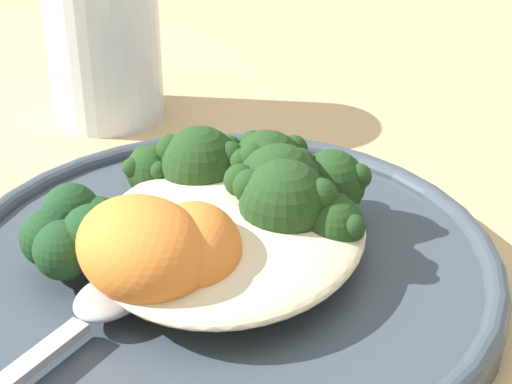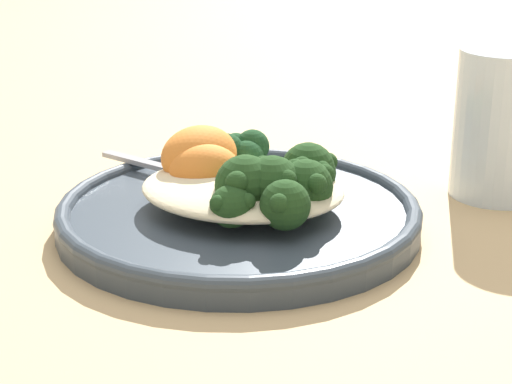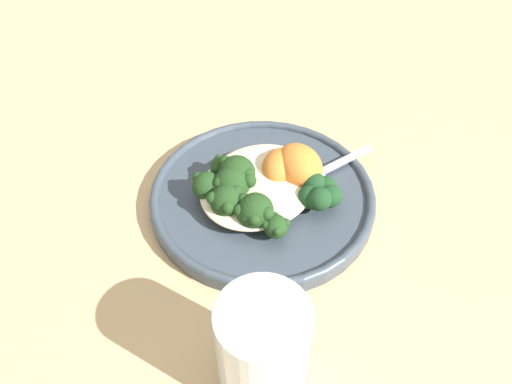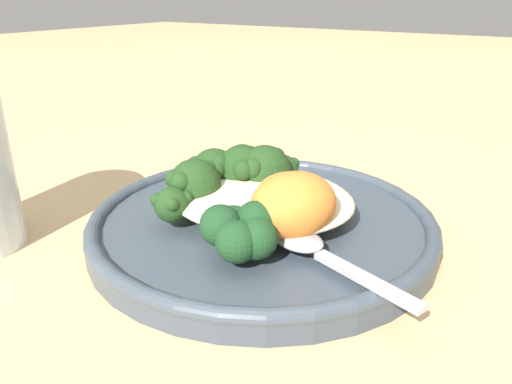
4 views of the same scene
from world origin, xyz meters
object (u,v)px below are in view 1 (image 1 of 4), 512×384
object	(u,v)px
broccoli_stalk_2	(306,199)
sweet_potato_chunk_0	(143,250)
broccoli_stalk_5	(205,177)
plate	(223,270)
broccoli_stalk_4	(259,179)
quinoa_mound	(231,231)
spoon	(92,312)
broccoli_stalk_1	(278,209)
broccoli_stalk_6	(201,174)
broccoli_stalk_7	(165,193)
kale_tuft	(74,233)
sweet_potato_chunk_1	(194,249)
water_glass	(103,32)
broccoli_stalk_0	(284,237)
broccoli_stalk_3	(265,190)

from	to	relation	value
broccoli_stalk_2	sweet_potato_chunk_0	world-z (taller)	sweet_potato_chunk_0
broccoli_stalk_2	broccoli_stalk_5	xyz separation A→B (m)	(-0.01, -0.05, 0.00)
plate	broccoli_stalk_4	distance (m)	0.05
quinoa_mound	spoon	world-z (taller)	quinoa_mound
broccoli_stalk_1	broccoli_stalk_6	world-z (taller)	broccoli_stalk_1
broccoli_stalk_7	broccoli_stalk_6	bearing A→B (deg)	-94.30
kale_tuft	spoon	distance (m)	0.05
broccoli_stalk_4	spoon	bearing A→B (deg)	166.77
sweet_potato_chunk_1	broccoli_stalk_6	bearing A→B (deg)	-164.60
broccoli_stalk_6	water_glass	xyz separation A→B (m)	(-0.14, -0.11, 0.02)
plate	broccoli_stalk_7	distance (m)	0.05
broccoli_stalk_0	kale_tuft	distance (m)	0.10
plate	sweet_potato_chunk_1	distance (m)	0.04
quinoa_mound	water_glass	size ratio (longest dim) A/B	1.25
broccoli_stalk_4	sweet_potato_chunk_0	bearing A→B (deg)	170.10
broccoli_stalk_4	spoon	world-z (taller)	broccoli_stalk_4
broccoli_stalk_2	broccoli_stalk_1	bearing A→B (deg)	-165.59
broccoli_stalk_2	kale_tuft	world-z (taller)	broccoli_stalk_2
broccoli_stalk_0	broccoli_stalk_1	world-z (taller)	broccoli_stalk_1
spoon	broccoli_stalk_7	bearing A→B (deg)	-161.78
quinoa_mound	broccoli_stalk_3	xyz separation A→B (m)	(-0.02, 0.01, 0.01)
broccoli_stalk_2	broccoli_stalk_5	bearing A→B (deg)	120.66
spoon	broccoli_stalk_0	bearing A→B (deg)	151.86
broccoli_stalk_5	quinoa_mound	bearing A→B (deg)	-164.28
broccoli_stalk_5	spoon	world-z (taller)	broccoli_stalk_5
broccoli_stalk_2	broccoli_stalk_7	world-z (taller)	broccoli_stalk_2
water_glass	sweet_potato_chunk_1	bearing A→B (deg)	32.67
broccoli_stalk_5	broccoli_stalk_6	size ratio (longest dim) A/B	0.85
quinoa_mound	broccoli_stalk_4	distance (m)	0.04
broccoli_stalk_0	broccoli_stalk_3	world-z (taller)	broccoli_stalk_3
plate	broccoli_stalk_2	world-z (taller)	broccoli_stalk_2
quinoa_mound	broccoli_stalk_3	size ratio (longest dim) A/B	1.83
plate	quinoa_mound	distance (m)	0.02
broccoli_stalk_5	water_glass	xyz separation A→B (m)	(-0.14, -0.11, 0.02)
broccoli_stalk_2	broccoli_stalk_7	bearing A→B (deg)	131.20
sweet_potato_chunk_0	kale_tuft	distance (m)	0.04
broccoli_stalk_3	sweet_potato_chunk_0	distance (m)	0.08
broccoli_stalk_2	sweet_potato_chunk_0	bearing A→B (deg)	179.35
broccoli_stalk_5	sweet_potato_chunk_0	world-z (taller)	sweet_potato_chunk_0
plate	broccoli_stalk_0	size ratio (longest dim) A/B	2.66
quinoa_mound	broccoli_stalk_1	bearing A→B (deg)	111.22
broccoli_stalk_6	water_glass	bearing A→B (deg)	19.29
water_glass	broccoli_stalk_5	bearing A→B (deg)	39.93
quinoa_mound	water_glass	world-z (taller)	water_glass
plate	broccoli_stalk_1	size ratio (longest dim) A/B	3.59
broccoli_stalk_2	spoon	bearing A→B (deg)	-179.98
kale_tuft	sweet_potato_chunk_0	bearing A→B (deg)	69.85
broccoli_stalk_5	broccoli_stalk_7	distance (m)	0.02
quinoa_mound	broccoli_stalk_4	bearing A→B (deg)	174.27
quinoa_mound	broccoli_stalk_2	bearing A→B (deg)	135.77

